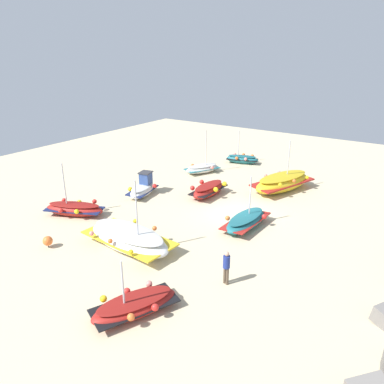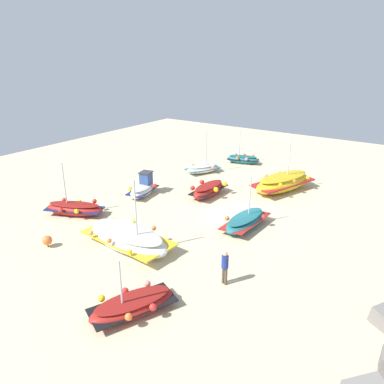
# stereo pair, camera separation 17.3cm
# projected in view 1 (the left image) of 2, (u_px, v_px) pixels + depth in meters

# --- Properties ---
(ground_plane) EXTENTS (53.17, 53.17, 0.00)m
(ground_plane) POSITION_uv_depth(u_px,v_px,m) (238.00, 215.00, 24.18)
(ground_plane) COLOR beige
(fishing_boat_0) EXTENTS (3.21, 1.88, 1.68)m
(fishing_boat_0) POSITION_uv_depth(u_px,v_px,m) (143.00, 188.00, 27.41)
(fishing_boat_0) COLOR white
(fishing_boat_0) RESTS_ON ground_plane
(fishing_boat_1) EXTENTS (2.89, 5.57, 4.01)m
(fishing_boat_1) POSITION_uv_depth(u_px,v_px,m) (129.00, 238.00, 20.06)
(fishing_boat_1) COLOR white
(fishing_boat_1) RESTS_ON ground_plane
(fishing_boat_2) EXTENTS (1.88, 3.17, 3.13)m
(fishing_boat_2) POSITION_uv_depth(u_px,v_px,m) (242.00, 159.00, 35.20)
(fishing_boat_2) COLOR #1E6670
(fishing_boat_2) RESTS_ON ground_plane
(fishing_boat_3) EXTENTS (5.78, 3.61, 3.83)m
(fishing_boat_3) POSITION_uv_depth(u_px,v_px,m) (283.00, 182.00, 28.23)
(fishing_boat_3) COLOR gold
(fishing_boat_3) RESTS_ON ground_plane
(fishing_boat_4) EXTENTS (3.87, 2.10, 3.18)m
(fishing_boat_4) POSITION_uv_depth(u_px,v_px,m) (246.00, 221.00, 22.44)
(fishing_boat_4) COLOR #1E6670
(fishing_boat_4) RESTS_ON ground_plane
(fishing_boat_5) EXTENTS (3.49, 1.98, 1.03)m
(fishing_boat_5) POSITION_uv_depth(u_px,v_px,m) (209.00, 190.00, 27.27)
(fishing_boat_5) COLOR maroon
(fishing_boat_5) RESTS_ON ground_plane
(fishing_boat_6) EXTENTS (3.89, 2.72, 2.60)m
(fishing_boat_6) POSITION_uv_depth(u_px,v_px,m) (135.00, 305.00, 15.06)
(fishing_boat_6) COLOR maroon
(fishing_boat_6) RESTS_ON ground_plane
(fishing_boat_7) EXTENTS (3.38, 2.51, 3.72)m
(fishing_boat_7) POSITION_uv_depth(u_px,v_px,m) (202.00, 168.00, 32.50)
(fishing_boat_7) COLOR white
(fishing_boat_7) RESTS_ON ground_plane
(fishing_boat_8) EXTENTS (2.72, 4.02, 3.49)m
(fishing_boat_8) POSITION_uv_depth(u_px,v_px,m) (74.00, 209.00, 24.06)
(fishing_boat_8) COLOR maroon
(fishing_boat_8) RESTS_ON ground_plane
(person_walking) EXTENTS (0.32, 0.32, 1.66)m
(person_walking) POSITION_uv_depth(u_px,v_px,m) (226.00, 265.00, 16.78)
(person_walking) COLOR brown
(person_walking) RESTS_ON ground_plane
(mooring_buoy_0) EXTENTS (0.53, 0.53, 0.66)m
(mooring_buoy_0) POSITION_uv_depth(u_px,v_px,m) (48.00, 241.00, 20.11)
(mooring_buoy_0) COLOR #3F3F42
(mooring_buoy_0) RESTS_ON ground_plane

